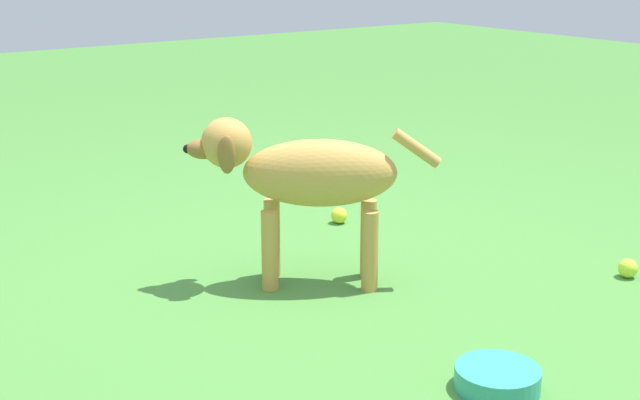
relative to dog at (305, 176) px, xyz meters
name	(u,v)px	position (x,y,z in m)	size (l,w,h in m)	color
ground	(329,295)	(0.00, -0.14, -0.37)	(14.00, 14.00, 0.00)	#478438
dog	(305,176)	(0.00, 0.00, 0.00)	(0.70, 0.53, 0.56)	#C69347
tennis_ball_0	(628,268)	(0.92, -0.60, -0.34)	(0.07, 0.07, 0.07)	#C2E036
tennis_ball_2	(339,215)	(0.48, 0.45, -0.34)	(0.07, 0.07, 0.07)	yellow
water_bowl	(497,379)	(-0.02, -0.89, -0.34)	(0.22, 0.22, 0.06)	teal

